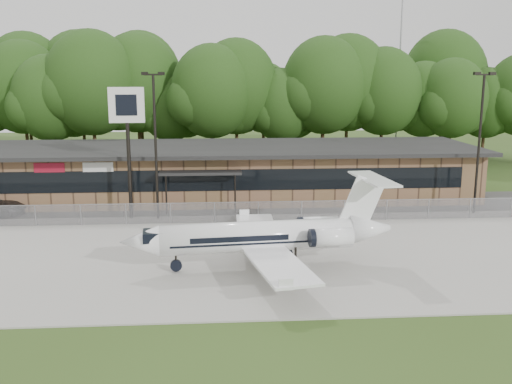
{
  "coord_description": "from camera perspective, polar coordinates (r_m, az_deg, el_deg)",
  "views": [
    {
      "loc": [
        -0.8,
        -22.99,
        10.08
      ],
      "look_at": [
        1.63,
        12.0,
        2.81
      ],
      "focal_mm": 40.0,
      "sensor_mm": 36.0,
      "label": 1
    }
  ],
  "objects": [
    {
      "name": "ground",
      "position": [
        25.11,
        -1.86,
        -11.96
      ],
      "size": [
        160.0,
        160.0,
        0.0
      ],
      "primitive_type": "plane",
      "color": "#304518",
      "rests_on": "ground"
    },
    {
      "name": "apron",
      "position": [
        32.58,
        -2.39,
        -6.25
      ],
      "size": [
        64.0,
        18.0,
        0.08
      ],
      "primitive_type": "cube",
      "color": "#9E9B93",
      "rests_on": "ground"
    },
    {
      "name": "parking_lot",
      "position": [
        43.66,
        -2.82,
        -1.61
      ],
      "size": [
        50.0,
        9.0,
        0.06
      ],
      "primitive_type": "cube",
      "color": "#383835",
      "rests_on": "ground"
    },
    {
      "name": "terminal",
      "position": [
        47.59,
        -2.97,
        2.13
      ],
      "size": [
        41.0,
        11.65,
        4.3
      ],
      "color": "brown",
      "rests_on": "ground"
    },
    {
      "name": "fence",
      "position": [
        39.12,
        -2.69,
        -2.06
      ],
      "size": [
        46.0,
        0.04,
        1.52
      ],
      "color": "gray",
      "rests_on": "ground"
    },
    {
      "name": "treeline",
      "position": [
        65.04,
        -3.32,
        9.42
      ],
      "size": [
        72.0,
        12.0,
        15.0
      ],
      "primitive_type": null,
      "color": "#1E3410",
      "rests_on": "ground"
    },
    {
      "name": "radio_mast",
      "position": [
        74.6,
        14.2,
        13.22
      ],
      "size": [
        0.2,
        0.2,
        25.0
      ],
      "primitive_type": "cylinder",
      "color": "gray",
      "rests_on": "ground"
    },
    {
      "name": "light_pole_mid",
      "position": [
        39.92,
        -10.04,
        5.63
      ],
      "size": [
        1.55,
        0.3,
        10.23
      ],
      "color": "black",
      "rests_on": "ground"
    },
    {
      "name": "light_pole_right",
      "position": [
        43.92,
        21.49,
        5.54
      ],
      "size": [
        1.55,
        0.3,
        10.23
      ],
      "color": "black",
      "rests_on": "ground"
    },
    {
      "name": "business_jet",
      "position": [
        29.87,
        1.09,
        -4.53
      ],
      "size": [
        14.37,
        12.82,
        4.83
      ],
      "rotation": [
        0.0,
        0.0,
        0.09
      ],
      "color": "white",
      "rests_on": "ground"
    },
    {
      "name": "pole_sign",
      "position": [
        40.36,
        -12.76,
        7.12
      ],
      "size": [
        2.42,
        0.39,
        9.22
      ],
      "rotation": [
        0.0,
        0.0,
        0.04
      ],
      "color": "black",
      "rests_on": "ground"
    }
  ]
}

